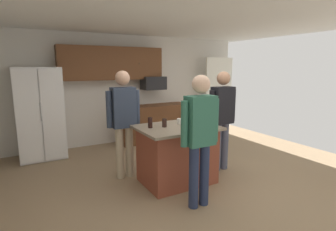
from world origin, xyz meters
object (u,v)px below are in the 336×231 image
refrigerator (40,114)px  microwave_over_range (153,83)px  person_guest_left (124,117)px  kitchen_island (177,154)px  person_guest_by_door (200,132)px  person_guest_right (222,114)px  tumbler_amber (150,123)px  mug_ceramic_white (180,121)px  glass_stout_tall (164,123)px

refrigerator → microwave_over_range: (2.60, 0.12, 0.53)m
refrigerator → person_guest_left: 2.10m
kitchen_island → person_guest_left: size_ratio=0.69×
person_guest_left → person_guest_by_door: person_guest_left is taller
microwave_over_range → person_guest_right: size_ratio=0.32×
microwave_over_range → person_guest_left: person_guest_left is taller
person_guest_right → tumbler_amber: 1.38m
kitchen_island → person_guest_left: bearing=139.3°
refrigerator → person_guest_left: (1.14, -1.76, 0.12)m
refrigerator → person_guest_left: size_ratio=1.03×
refrigerator → person_guest_by_door: bearing=-62.0°
kitchen_island → person_guest_left: (-0.68, 0.58, 0.58)m
refrigerator → microwave_over_range: refrigerator is taller
microwave_over_range → person_guest_left: (-1.46, -1.88, -0.40)m
kitchen_island → mug_ceramic_white: (0.13, 0.13, 0.50)m
person_guest_by_door → glass_stout_tall: person_guest_by_door is taller
refrigerator → glass_stout_tall: size_ratio=14.16×
microwave_over_range → person_guest_right: (0.18, -2.40, -0.42)m
kitchen_island → tumbler_amber: tumbler_amber is taller
person_guest_right → mug_ceramic_white: (-0.84, 0.07, -0.06)m
microwave_over_range → tumbler_amber: size_ratio=3.51×
glass_stout_tall → kitchen_island: bearing=-16.3°
person_guest_right → mug_ceramic_white: bearing=-8.4°
person_guest_by_door → person_guest_right: (1.11, 0.87, 0.01)m
person_guest_by_door → tumbler_amber: size_ratio=10.99×
tumbler_amber → glass_stout_tall: bearing=-16.2°
kitchen_island → tumbler_amber: bearing=163.8°
refrigerator → mug_ceramic_white: refrigerator is taller
microwave_over_range → mug_ceramic_white: bearing=-105.8°
refrigerator → person_guest_right: (2.78, -2.28, 0.11)m
microwave_over_range → mug_ceramic_white: microwave_over_range is taller
person_guest_by_door → tumbler_amber: person_guest_by_door is taller
person_guest_left → tumbler_amber: bearing=-19.7°
person_guest_right → glass_stout_tall: 1.17m
refrigerator → person_guest_by_door: size_ratio=1.05×
kitchen_island → glass_stout_tall: bearing=163.7°
kitchen_island → person_guest_left: 1.06m
mug_ceramic_white → tumbler_amber: (-0.54, -0.01, 0.03)m
person_guest_right → tumbler_amber: (-1.38, 0.06, -0.03)m
kitchen_island → glass_stout_tall: (-0.20, 0.06, 0.52)m
refrigerator → mug_ceramic_white: size_ratio=14.18×
kitchen_island → mug_ceramic_white: size_ratio=9.51×
tumbler_amber → person_guest_left: bearing=119.7°
glass_stout_tall → tumbler_amber: 0.22m
refrigerator → mug_ceramic_white: bearing=-48.7°
mug_ceramic_white → glass_stout_tall: bearing=-167.4°
refrigerator → mug_ceramic_white: 2.94m
mug_ceramic_white → person_guest_right: bearing=-4.7°
mug_ceramic_white → tumbler_amber: 0.54m
person_guest_by_door → mug_ceramic_white: bearing=-6.0°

